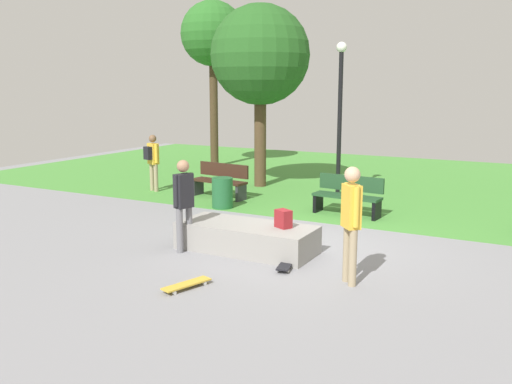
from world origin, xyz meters
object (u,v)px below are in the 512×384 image
skateboard_spare (187,284)px  pedestrian_with_backpack (152,158)px  park_bench_far_right (348,195)px  lamp_post (340,103)px  skateboard_by_ledge (287,263)px  trash_bin (222,193)px  skater_watching (184,199)px  tree_tall_oak (213,36)px  park_bench_near_path (220,180)px  concrete_ledge (247,238)px  backpack_on_ledge (283,219)px  tree_young_birch (260,56)px  skater_performing_trick (351,216)px

skateboard_spare → pedestrian_with_backpack: size_ratio=0.51×
park_bench_far_right → lamp_post: (-1.08, 2.30, 2.02)m
park_bench_far_right → pedestrian_with_backpack: bearing=177.7°
lamp_post → skateboard_spare: bearing=-86.0°
skateboard_spare → park_bench_far_right: 5.77m
skateboard_by_ledge → pedestrian_with_backpack: pedestrian_with_backpack is taller
park_bench_far_right → trash_bin: (-2.98, -0.72, -0.11)m
skater_watching → skateboard_spare: bearing=-53.9°
tree_tall_oak → pedestrian_with_backpack: 6.40m
park_bench_far_right → tree_tall_oak: 9.75m
park_bench_near_path → tree_tall_oak: tree_tall_oak is taller
skateboard_spare → trash_bin: size_ratio=1.10×
trash_bin → skateboard_by_ledge: bearing=-45.4°
concrete_ledge → backpack_on_ledge: bearing=8.1°
skater_watching → tree_tall_oak: 11.50m
concrete_ledge → park_bench_far_right: park_bench_far_right is taller
park_bench_far_right → tree_young_birch: bearing=146.1°
park_bench_near_path → trash_bin: (0.73, -1.09, -0.11)m
concrete_ledge → trash_bin: (-2.30, 2.91, 0.13)m
skater_performing_trick → park_bench_far_right: bearing=109.3°
skater_performing_trick → pedestrian_with_backpack: (-7.41, 4.62, -0.10)m
tree_tall_oak → lamp_post: 7.00m
tree_young_birch → concrete_ledge: bearing=-64.3°
skater_watching → skateboard_by_ledge: size_ratio=2.03×
concrete_ledge → lamp_post: size_ratio=0.61×
skater_watching → lamp_post: lamp_post is taller
concrete_ledge → skateboard_spare: size_ratio=3.05×
skateboard_by_ledge → tree_young_birch: 8.48m
skater_performing_trick → tree_tall_oak: tree_tall_oak is taller
skater_performing_trick → skater_watching: (-3.19, 0.21, -0.09)m
lamp_post → trash_bin: 4.15m
park_bench_far_right → pedestrian_with_backpack: pedestrian_with_backpack is taller
backpack_on_ledge → park_bench_far_right: (-0.01, 3.53, -0.18)m
skater_watching → park_bench_far_right: 4.52m
concrete_ledge → lamp_post: bearing=93.9°
tree_tall_oak → lamp_post: tree_tall_oak is taller
concrete_ledge → park_bench_near_path: bearing=127.2°
skater_watching → concrete_ledge: bearing=29.4°
skateboard_by_ledge → lamp_post: size_ratio=0.20×
skater_watching → trash_bin: bearing=111.0°
skater_performing_trick → pedestrian_with_backpack: skater_performing_trick is taller
skater_performing_trick → park_bench_far_right: size_ratio=1.10×
tree_tall_oak → pedestrian_with_backpack: tree_tall_oak is taller
park_bench_near_path → lamp_post: bearing=36.3°
park_bench_near_path → trash_bin: size_ratio=2.19×
tree_tall_oak → lamp_post: (5.93, -2.98, -2.22)m
skater_performing_trick → lamp_post: (-2.62, 6.68, 1.44)m
park_bench_far_right → tree_young_birch: 5.44m
skateboard_by_ledge → tree_tall_oak: 12.82m
skateboard_by_ledge → tree_young_birch: (-3.94, 6.51, 3.74)m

